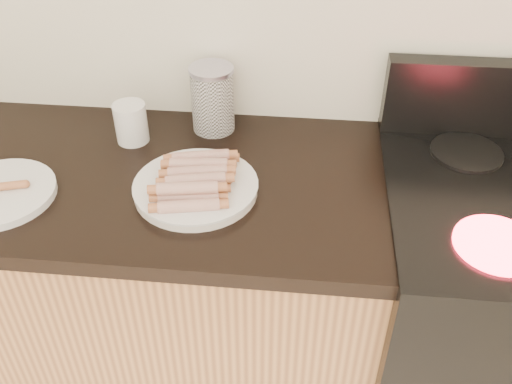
# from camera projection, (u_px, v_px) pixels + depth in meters

# --- Properties ---
(stove) EXTENTS (0.76, 0.65, 0.91)m
(stove) POSITION_uv_depth(u_px,v_px,m) (503.00, 328.00, 1.58)
(stove) COLOR black
(stove) RESTS_ON floor
(burner_near_left) EXTENTS (0.18, 0.18, 0.01)m
(burner_near_left) POSITION_uv_depth(u_px,v_px,m) (497.00, 244.00, 1.17)
(burner_near_left) COLOR #FF1E2D
(burner_near_left) RESTS_ON stove
(burner_far_left) EXTENTS (0.18, 0.18, 0.01)m
(burner_far_left) POSITION_uv_depth(u_px,v_px,m) (466.00, 152.00, 1.44)
(burner_far_left) COLOR black
(burner_far_left) RESTS_ON stove
(main_plate) EXTENTS (0.38, 0.38, 0.02)m
(main_plate) POSITION_uv_depth(u_px,v_px,m) (196.00, 189.00, 1.33)
(main_plate) COLOR white
(main_plate) RESTS_ON counter_slab
(hotdog_pile) EXTENTS (0.14, 0.23, 0.05)m
(hotdog_pile) POSITION_uv_depth(u_px,v_px,m) (195.00, 177.00, 1.31)
(hotdog_pile) COLOR maroon
(hotdog_pile) RESTS_ON main_plate
(canister) EXTENTS (0.12, 0.12, 0.18)m
(canister) POSITION_uv_depth(u_px,v_px,m) (213.00, 99.00, 1.51)
(canister) COLOR silver
(canister) RESTS_ON counter_slab
(mug) EXTENTS (0.10, 0.10, 0.11)m
(mug) POSITION_uv_depth(u_px,v_px,m) (131.00, 123.00, 1.48)
(mug) COLOR white
(mug) RESTS_ON counter_slab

